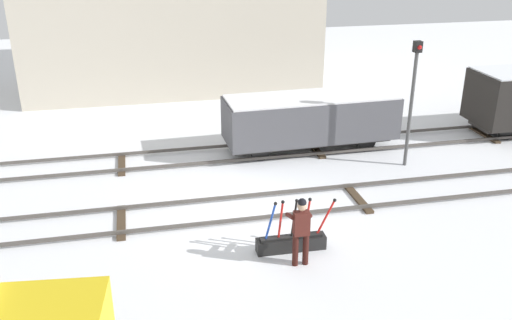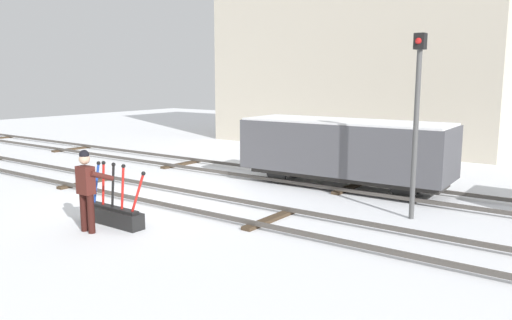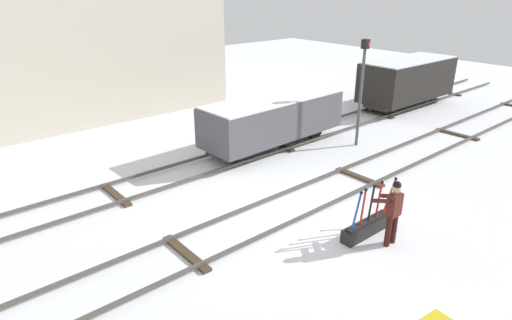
{
  "view_description": "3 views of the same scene",
  "coord_description": "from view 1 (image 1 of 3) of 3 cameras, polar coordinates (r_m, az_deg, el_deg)",
  "views": [
    {
      "loc": [
        -2.76,
        -14.21,
        7.7
      ],
      "look_at": [
        0.77,
        1.93,
        0.76
      ],
      "focal_mm": 39.18,
      "sensor_mm": 36.0,
      "label": 1
    },
    {
      "loc": [
        9.93,
        -9.39,
        3.32
      ],
      "look_at": [
        1.46,
        2.27,
        0.95
      ],
      "focal_mm": 35.23,
      "sensor_mm": 36.0,
      "label": 2
    },
    {
      "loc": [
        -8.11,
        -8.12,
        6.37
      ],
      "look_at": [
        -0.02,
        1.4,
        1.2
      ],
      "focal_mm": 30.45,
      "sensor_mm": 36.0,
      "label": 3
    }
  ],
  "objects": [
    {
      "name": "switch_lever_frame",
      "position": [
        14.45,
        3.63,
        -8.28
      ],
      "size": [
        2.06,
        0.38,
        1.45
      ],
      "rotation": [
        0.0,
        0.0,
        -0.01
      ],
      "color": "black",
      "rests_on": "ground_plane"
    },
    {
      "name": "rail_worker",
      "position": [
        13.52,
        4.61,
        -6.86
      ],
      "size": [
        0.54,
        0.68,
        1.81
      ],
      "rotation": [
        0.0,
        0.0,
        -0.01
      ],
      "color": "#351511",
      "rests_on": "ground_plane"
    },
    {
      "name": "signal_post",
      "position": [
        19.29,
        15.7,
        6.63
      ],
      "size": [
        0.24,
        0.32,
        4.31
      ],
      "color": "#4C4C4C",
      "rests_on": "ground_plane"
    },
    {
      "name": "track_main_line",
      "position": [
        16.34,
        -1.19,
        -4.89
      ],
      "size": [
        44.0,
        1.94,
        0.18
      ],
      "color": "#4C4742",
      "rests_on": "ground_plane"
    },
    {
      "name": "freight_car_far_end",
      "position": [
        20.47,
        5.59,
        4.22
      ],
      "size": [
        6.32,
        2.26,
        2.06
      ],
      "rotation": [
        0.0,
        0.0,
        0.03
      ],
      "color": "#2D2B28",
      "rests_on": "ground_plane"
    },
    {
      "name": "track_siding_near",
      "position": [
        20.14,
        -3.54,
        0.6
      ],
      "size": [
        44.0,
        1.94,
        0.18
      ],
      "color": "#4C4742",
      "rests_on": "ground_plane"
    },
    {
      "name": "ground_plane",
      "position": [
        16.39,
        -1.18,
        -5.22
      ],
      "size": [
        60.0,
        60.0,
        0.0
      ],
      "primitive_type": "plane",
      "color": "white"
    }
  ]
}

